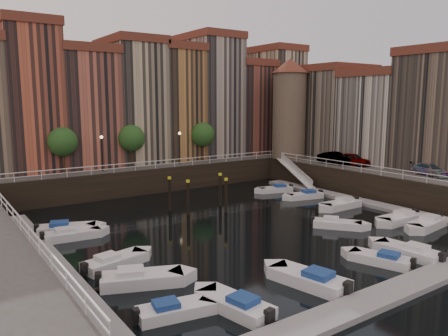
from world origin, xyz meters
TOP-DOWN VIEW (x-y plane):
  - ground at (0.00, 0.00)m, footprint 200.00×200.00m
  - quay_far at (0.00, 26.00)m, footprint 80.00×20.00m
  - quay_right at (28.00, -2.00)m, footprint 20.00×36.00m
  - dock_left at (-16.20, -1.00)m, footprint 2.00×28.00m
  - dock_right at (16.20, -1.00)m, footprint 2.00×28.00m
  - dock_near at (0.00, -17.00)m, footprint 30.00×2.00m
  - mountains at (1.72, 110.00)m, footprint 145.00×100.00m
  - far_terrace at (3.31, 23.50)m, footprint 48.70×10.30m
  - right_terrace at (26.50, 3.80)m, footprint 9.30×24.30m
  - corner_tower at (20.00, 14.50)m, footprint 5.20×5.20m
  - promenade_trees at (-1.33, 18.20)m, footprint 21.20×3.20m
  - street_lamps at (-1.00, 17.20)m, footprint 10.36×0.36m
  - railings at (0.00, 4.88)m, footprint 36.08×34.04m
  - gangway at (17.10, 10.00)m, footprint 2.78×8.32m
  - mooring_pilings at (0.16, 5.87)m, footprint 5.80×4.22m
  - boat_left_0 at (-12.54, -12.07)m, footprint 4.37×2.22m
  - boat_left_1 at (-12.43, -7.49)m, footprint 5.26×3.57m
  - boat_left_2 at (-12.67, -3.76)m, footprint 4.79×2.63m
  - boat_left_3 at (-13.36, 3.99)m, footprint 4.69×2.10m
  - boat_left_4 at (-13.28, 5.81)m, footprint 4.97×3.24m
  - boat_right_0 at (13.23, -10.64)m, footprint 5.03×2.34m
  - boat_right_1 at (12.82, -8.28)m, footprint 5.00×1.90m
  - boat_right_2 at (12.66, -1.55)m, footprint 4.99×1.87m
  - boat_right_3 at (12.87, 3.86)m, footprint 4.54×2.52m
  - boat_right_4 at (12.52, 8.46)m, footprint 4.41×2.61m
  - boat_near_0 at (-9.61, -13.50)m, footprint 2.57×4.88m
  - boat_near_1 at (-4.02, -13.43)m, footprint 2.87×5.40m
  - boat_near_2 at (2.62, -13.65)m, footprint 2.81×4.41m
  - boat_near_3 at (5.43, -13.92)m, footprint 2.19×4.96m
  - car_a at (21.19, 4.14)m, footprint 2.32×4.62m
  - car_b at (20.15, 6.06)m, footprint 1.95×4.70m
  - car_c at (21.97, -5.62)m, footprint 2.81×4.83m
  - boat_extra_221 at (6.76, -6.01)m, footprint 3.80×4.18m

SIDE VIEW (x-z plane):
  - ground at x=0.00m, z-range 0.00..0.00m
  - dock_left at x=-16.20m, z-range 0.00..0.35m
  - dock_right at x=16.20m, z-range 0.00..0.35m
  - dock_near at x=0.00m, z-range 0.00..0.35m
  - boat_left_0 at x=-12.54m, z-range -0.16..0.82m
  - boat_right_4 at x=12.52m, z-range -0.16..0.83m
  - boat_near_2 at x=2.62m, z-range -0.16..0.83m
  - boat_extra_221 at x=6.76m, z-range -0.16..0.84m
  - boat_right_3 at x=12.87m, z-range -0.17..0.85m
  - boat_left_3 at x=-13.36m, z-range -0.17..0.89m
  - boat_left_2 at x=-12.67m, z-range -0.17..0.90m
  - boat_near_0 at x=-9.61m, z-range -0.18..0.92m
  - boat_near_3 at x=5.43m, z-range -0.18..0.94m
  - boat_left_4 at x=-13.28m, z-range -0.18..0.94m
  - boat_right_0 at x=13.23m, z-range -0.18..0.95m
  - boat_right_2 at x=12.66m, z-range -0.19..0.96m
  - boat_right_1 at x=12.82m, z-range -0.19..0.96m
  - boat_left_1 at x=-12.43m, z-range -0.19..1.00m
  - boat_near_1 at x=-4.02m, z-range -0.20..1.01m
  - quay_far at x=0.00m, z-range 0.00..3.00m
  - quay_right at x=28.00m, z-range 0.00..3.00m
  - mooring_pilings at x=0.16m, z-range -0.24..3.54m
  - gangway at x=17.10m, z-range 0.05..3.78m
  - car_c at x=21.97m, z-range 3.00..4.32m
  - car_a at x=21.19m, z-range 3.00..4.51m
  - car_b at x=20.15m, z-range 3.00..4.51m
  - railings at x=0.00m, z-range 3.53..4.05m
  - street_lamps at x=-1.00m, z-range 3.81..7.99m
  - promenade_trees at x=-1.33m, z-range 3.98..9.18m
  - mountains at x=1.72m, z-range -1.08..16.92m
  - right_terrace at x=26.50m, z-range 2.56..16.56m
  - corner_tower at x=20.00m, z-range 3.29..17.09m
  - far_terrace at x=3.31m, z-range 2.20..19.70m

